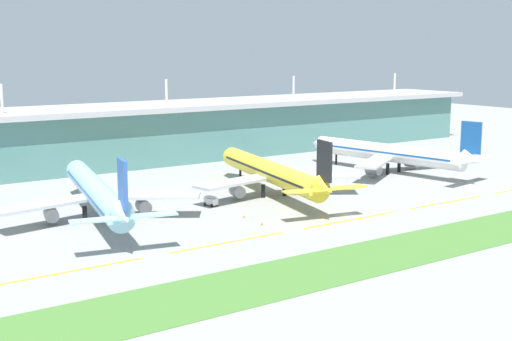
{
  "coord_description": "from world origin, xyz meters",
  "views": [
    {
      "loc": [
        -111.5,
        -122.71,
        39.93
      ],
      "look_at": [
        -5.76,
        31.68,
        7.0
      ],
      "focal_mm": 48.59,
      "sensor_mm": 36.0,
      "label": 1
    }
  ],
  "objects_px": {
    "airliner_far": "(390,153)",
    "safety_cone_right_wingtip": "(244,216)",
    "airliner_middle": "(272,173)",
    "safety_cone_nose_front": "(323,217)",
    "baggage_cart": "(211,201)",
    "safety_cone_left_wingtip": "(262,224)",
    "airliner_near": "(97,192)"
  },
  "relations": [
    {
      "from": "airliner_near",
      "to": "airliner_middle",
      "type": "xyz_separation_m",
      "value": [
        49.75,
        -1.89,
        -0.0
      ]
    },
    {
      "from": "safety_cone_left_wingtip",
      "to": "safety_cone_nose_front",
      "type": "height_order",
      "value": "same"
    },
    {
      "from": "airliner_near",
      "to": "safety_cone_right_wingtip",
      "type": "distance_m",
      "value": 35.46
    },
    {
      "from": "airliner_middle",
      "to": "baggage_cart",
      "type": "distance_m",
      "value": 21.19
    },
    {
      "from": "safety_cone_left_wingtip",
      "to": "airliner_middle",
      "type": "bearing_deg",
      "value": 50.36
    },
    {
      "from": "airliner_middle",
      "to": "safety_cone_left_wingtip",
      "type": "height_order",
      "value": "airliner_middle"
    },
    {
      "from": "airliner_middle",
      "to": "safety_cone_nose_front",
      "type": "distance_m",
      "value": 29.03
    },
    {
      "from": "safety_cone_nose_front",
      "to": "safety_cone_left_wingtip",
      "type": "bearing_deg",
      "value": 170.55
    },
    {
      "from": "airliner_far",
      "to": "baggage_cart",
      "type": "distance_m",
      "value": 73.95
    },
    {
      "from": "safety_cone_right_wingtip",
      "to": "safety_cone_nose_front",
      "type": "bearing_deg",
      "value": -34.82
    },
    {
      "from": "baggage_cart",
      "to": "safety_cone_nose_front",
      "type": "bearing_deg",
      "value": -59.44
    },
    {
      "from": "safety_cone_right_wingtip",
      "to": "airliner_far",
      "type": "bearing_deg",
      "value": 18.5
    },
    {
      "from": "airliner_middle",
      "to": "safety_cone_nose_front",
      "type": "xyz_separation_m",
      "value": [
        -4.93,
        -27.94,
        -6.1
      ]
    },
    {
      "from": "baggage_cart",
      "to": "safety_cone_left_wingtip",
      "type": "xyz_separation_m",
      "value": [
        -0.47,
        -23.67,
        -0.91
      ]
    },
    {
      "from": "baggage_cart",
      "to": "safety_cone_nose_front",
      "type": "distance_m",
      "value": 30.59
    },
    {
      "from": "safety_cone_nose_front",
      "to": "safety_cone_right_wingtip",
      "type": "height_order",
      "value": "same"
    },
    {
      "from": "baggage_cart",
      "to": "safety_cone_right_wingtip",
      "type": "bearing_deg",
      "value": -89.93
    },
    {
      "from": "airliner_middle",
      "to": "airliner_far",
      "type": "xyz_separation_m",
      "value": [
        52.75,
        7.35,
        -0.0
      ]
    },
    {
      "from": "safety_cone_left_wingtip",
      "to": "safety_cone_nose_front",
      "type": "distance_m",
      "value": 16.23
    },
    {
      "from": "airliner_middle",
      "to": "safety_cone_left_wingtip",
      "type": "bearing_deg",
      "value": -129.64
    },
    {
      "from": "safety_cone_nose_front",
      "to": "airliner_far",
      "type": "bearing_deg",
      "value": 31.46
    },
    {
      "from": "airliner_middle",
      "to": "safety_cone_left_wingtip",
      "type": "distance_m",
      "value": 33.39
    },
    {
      "from": "airliner_far",
      "to": "safety_cone_right_wingtip",
      "type": "bearing_deg",
      "value": -161.5
    },
    {
      "from": "baggage_cart",
      "to": "safety_cone_right_wingtip",
      "type": "xyz_separation_m",
      "value": [
        0.02,
        -15.53,
        -0.91
      ]
    },
    {
      "from": "airliner_near",
      "to": "safety_cone_nose_front",
      "type": "distance_m",
      "value": 54.18
    },
    {
      "from": "airliner_near",
      "to": "safety_cone_left_wingtip",
      "type": "xyz_separation_m",
      "value": [
        28.8,
        -27.17,
        -6.11
      ]
    },
    {
      "from": "airliner_far",
      "to": "baggage_cart",
      "type": "bearing_deg",
      "value": -173.02
    },
    {
      "from": "safety_cone_left_wingtip",
      "to": "safety_cone_right_wingtip",
      "type": "relative_size",
      "value": 1.0
    },
    {
      "from": "airliner_near",
      "to": "safety_cone_left_wingtip",
      "type": "height_order",
      "value": "airliner_near"
    },
    {
      "from": "airliner_near",
      "to": "airliner_far",
      "type": "relative_size",
      "value": 1.07
    },
    {
      "from": "baggage_cart",
      "to": "safety_cone_right_wingtip",
      "type": "distance_m",
      "value": 15.56
    },
    {
      "from": "airliner_middle",
      "to": "safety_cone_left_wingtip",
      "type": "xyz_separation_m",
      "value": [
        -20.94,
        -25.28,
        -6.1
      ]
    }
  ]
}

